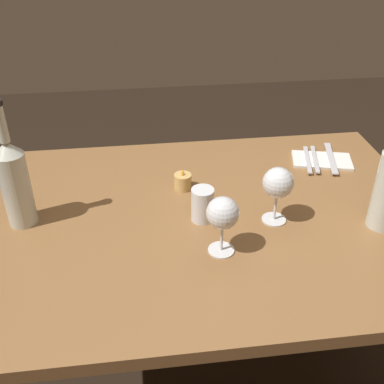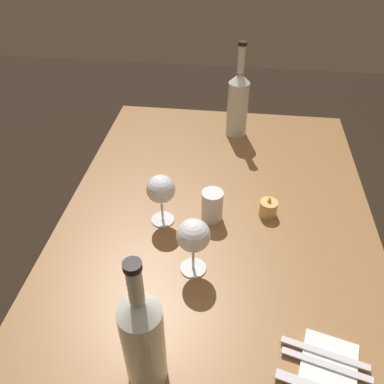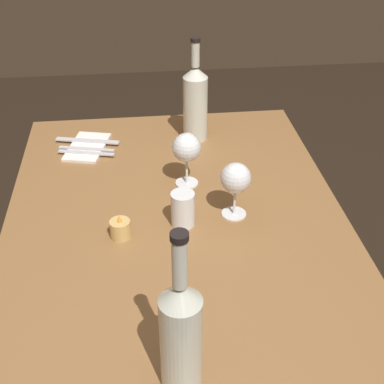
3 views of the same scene
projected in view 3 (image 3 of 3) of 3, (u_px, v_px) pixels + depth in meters
The scene contains 11 objects.
dining_table at pixel (178, 251), 1.45m from camera, with size 1.30×0.90×0.74m.
wine_glass_left at pixel (236, 179), 1.38m from camera, with size 0.08×0.08×0.16m.
wine_glass_right at pixel (187, 149), 1.50m from camera, with size 0.08×0.08×0.16m.
wine_bottle at pixel (181, 333), 0.93m from camera, with size 0.08×0.08×0.35m.
wine_bottle_second at pixel (195, 102), 1.73m from camera, with size 0.08×0.08×0.34m.
water_tumbler at pixel (183, 211), 1.38m from camera, with size 0.06×0.06×0.09m.
votive_candle at pixel (120, 229), 1.35m from camera, with size 0.05×0.05×0.07m.
folded_napkin at pixel (87, 147), 1.74m from camera, with size 0.21×0.15×0.01m.
fork_inner at pixel (87, 149), 1.71m from camera, with size 0.06×0.18×0.00m.
fork_outer at pixel (86, 153), 1.69m from camera, with size 0.06×0.18×0.00m.
table_knife at pixel (87, 141), 1.76m from camera, with size 0.07×0.21×0.00m.
Camera 3 is at (-1.12, 0.09, 1.59)m, focal length 50.46 mm.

